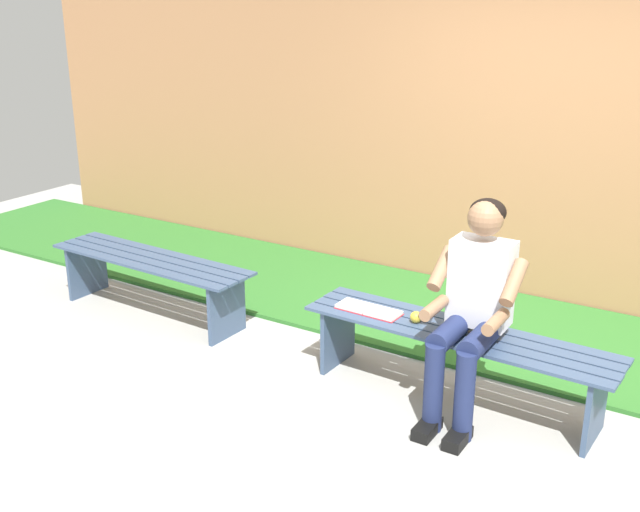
{
  "coord_description": "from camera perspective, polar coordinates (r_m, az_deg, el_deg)",
  "views": [
    {
      "loc": [
        -1.47,
        3.89,
        2.34
      ],
      "look_at": [
        0.85,
        0.15,
        0.8
      ],
      "focal_mm": 42.98,
      "sensor_mm": 36.0,
      "label": 1
    }
  ],
  "objects": [
    {
      "name": "apple",
      "position": [
        4.62,
        7.16,
        -4.53
      ],
      "size": [
        0.07,
        0.07,
        0.07
      ],
      "primitive_type": "sphere",
      "color": "gold",
      "rests_on": "bench_near"
    },
    {
      "name": "brick_wall",
      "position": [
        6.23,
        13.24,
        10.13
      ],
      "size": [
        9.5,
        0.24,
        2.81
      ],
      "primitive_type": "cube",
      "color": "#B27A51",
      "rests_on": "ground"
    },
    {
      "name": "bench_near",
      "position": [
        4.61,
        10.1,
        -6.65
      ],
      "size": [
        1.9,
        0.48,
        0.45
      ],
      "rotation": [
        0.0,
        0.0,
        -0.04
      ],
      "color": "#384C6B",
      "rests_on": "ground"
    },
    {
      "name": "person_seated",
      "position": [
        4.35,
        11.3,
        -3.42
      ],
      "size": [
        0.5,
        0.69,
        1.26
      ],
      "color": "silver",
      "rests_on": "ground"
    },
    {
      "name": "ground_plane",
      "position": [
        4.6,
        -9.7,
        -11.95
      ],
      "size": [
        10.0,
        7.0,
        0.04
      ],
      "primitive_type": "cube",
      "color": "#9E9E99"
    },
    {
      "name": "book_open",
      "position": [
        4.76,
        3.64,
        -4.03
      ],
      "size": [
        0.42,
        0.17,
        0.02
      ],
      "rotation": [
        0.0,
        0.0,
        -0.04
      ],
      "color": "white",
      "rests_on": "bench_near"
    },
    {
      "name": "bench_far",
      "position": [
        5.86,
        -12.48,
        -1.13
      ],
      "size": [
        1.72,
        0.48,
        0.45
      ],
      "rotation": [
        0.0,
        0.0,
        -0.04
      ],
      "color": "#384C6B",
      "rests_on": "ground"
    },
    {
      "name": "grass_strip",
      "position": [
        6.11,
        3.2,
        -3.13
      ],
      "size": [
        9.0,
        1.45,
        0.03
      ],
      "primitive_type": "cube",
      "color": "#2D6B28",
      "rests_on": "ground"
    }
  ]
}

